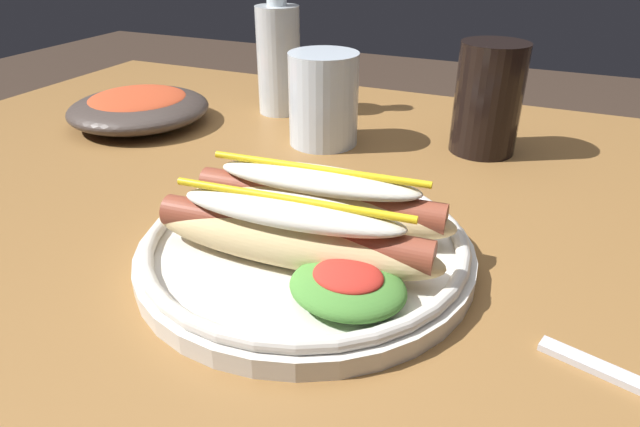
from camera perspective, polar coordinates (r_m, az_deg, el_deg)
The scene contains 6 objects.
dining_table at distance 0.63m, azimuth -0.75°, elevation -6.57°, with size 1.20×0.83×0.74m.
hot_dog_plate at distance 0.45m, azimuth -1.37°, elevation -2.36°, with size 0.28×0.28×0.08m.
soda_cup at distance 0.70m, azimuth 17.19°, elevation 11.41°, with size 0.08×0.08×0.13m, color black.
water_cup at distance 0.70m, azimuth 0.37°, elevation 11.88°, with size 0.09×0.09×0.11m, color silver.
glass_bottle at distance 0.82m, azimuth -4.37°, elevation 16.33°, with size 0.06×0.06×0.22m.
side_bowl at distance 0.82m, azimuth -18.43°, elevation 10.54°, with size 0.19×0.19×0.05m.
Camera 1 is at (0.22, -0.47, 0.99)m, focal length 30.56 mm.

